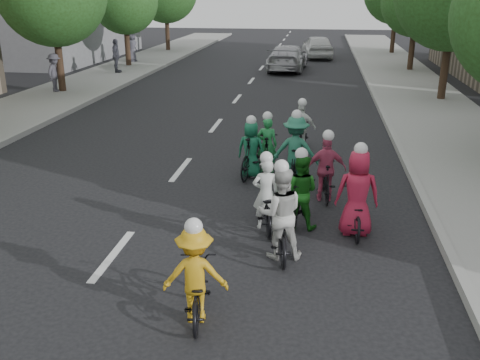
% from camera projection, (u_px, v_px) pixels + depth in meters
% --- Properties ---
extents(ground, '(120.00, 120.00, 0.00)m').
position_uv_depth(ground, '(113.00, 256.00, 9.76)').
color(ground, black).
rests_on(ground, ground).
extents(sidewalk_left, '(4.00, 80.00, 0.15)m').
position_uv_depth(sidewalk_left, '(8.00, 116.00, 20.15)').
color(sidewalk_left, gray).
rests_on(sidewalk_left, ground).
extents(curb_left, '(0.18, 80.00, 0.18)m').
position_uv_depth(curb_left, '(56.00, 117.00, 19.88)').
color(curb_left, '#999993').
rests_on(curb_left, ground).
extents(sidewalk_right, '(4.00, 80.00, 0.15)m').
position_uv_depth(sidewalk_right, '(450.00, 132.00, 17.94)').
color(sidewalk_right, gray).
rests_on(sidewalk_right, ground).
extents(curb_right, '(0.18, 80.00, 0.18)m').
position_uv_depth(curb_right, '(390.00, 129.00, 18.20)').
color(curb_right, '#999993').
rests_on(curb_right, ground).
extents(tree_l_4, '(4.00, 4.00, 5.97)m').
position_uv_depth(tree_l_4, '(124.00, 0.00, 31.91)').
color(tree_l_4, black).
rests_on(tree_l_4, ground).
extents(tree_r_2, '(4.00, 4.00, 5.97)m').
position_uv_depth(tree_r_2, '(417.00, 1.00, 30.12)').
color(tree_r_2, black).
rests_on(tree_r_2, ground).
extents(cyclist_0, '(0.90, 1.81, 1.62)m').
position_uv_depth(cyclist_0, '(266.00, 202.00, 10.80)').
color(cyclist_0, black).
rests_on(cyclist_0, ground).
extents(cyclist_1, '(0.85, 1.67, 1.68)m').
position_uv_depth(cyclist_1, '(300.00, 197.00, 10.79)').
color(cyclist_1, black).
rests_on(cyclist_1, ground).
extents(cyclist_2, '(1.02, 1.61, 1.62)m').
position_uv_depth(cyclist_2, '(196.00, 282.00, 7.73)').
color(cyclist_2, black).
rests_on(cyclist_2, ground).
extents(cyclist_3, '(0.92, 1.51, 1.66)m').
position_uv_depth(cyclist_3, '(326.00, 174.00, 12.18)').
color(cyclist_3, black).
rests_on(cyclist_3, ground).
extents(cyclist_4, '(0.86, 1.59, 1.88)m').
position_uv_depth(cyclist_4, '(357.00, 202.00, 10.46)').
color(cyclist_4, black).
rests_on(cyclist_4, ground).
extents(cyclist_5, '(0.54, 1.64, 1.63)m').
position_uv_depth(cyclist_5, '(267.00, 150.00, 14.12)').
color(cyclist_5, black).
rests_on(cyclist_5, ground).
extents(cyclist_6, '(0.92, 1.75, 1.84)m').
position_uv_depth(cyclist_6, '(280.00, 222.00, 9.56)').
color(cyclist_6, black).
rests_on(cyclist_6, ground).
extents(cyclist_7, '(1.19, 1.65, 1.89)m').
position_uv_depth(cyclist_7, '(295.00, 155.00, 13.11)').
color(cyclist_7, black).
rests_on(cyclist_7, ground).
extents(cyclist_8, '(0.89, 1.67, 1.61)m').
position_uv_depth(cyclist_8, '(301.00, 133.00, 15.92)').
color(cyclist_8, black).
rests_on(cyclist_8, ground).
extents(cyclist_9, '(0.79, 1.87, 1.62)m').
position_uv_depth(cyclist_9, '(251.00, 153.00, 13.72)').
color(cyclist_9, black).
rests_on(cyclist_9, ground).
extents(follow_car_lead, '(2.37, 5.26, 1.49)m').
position_uv_depth(follow_car_lead, '(288.00, 58.00, 31.81)').
color(follow_car_lead, '#AEAEB3').
rests_on(follow_car_lead, ground).
extents(follow_car_trail, '(2.48, 4.86, 1.59)m').
position_uv_depth(follow_car_trail, '(317.00, 46.00, 37.60)').
color(follow_car_trail, silver).
rests_on(follow_car_trail, ground).
extents(spectator_0, '(0.64, 1.11, 1.72)m').
position_uv_depth(spectator_0, '(55.00, 73.00, 24.34)').
color(spectator_0, '#4A4854').
rests_on(spectator_0, sidewalk_left).
extents(spectator_1, '(0.57, 1.13, 1.85)m').
position_uv_depth(spectator_1, '(116.00, 56.00, 29.93)').
color(spectator_1, '#474853').
rests_on(spectator_1, sidewalk_left).
extents(spectator_2, '(0.75, 1.01, 1.88)m').
position_uv_depth(spectator_2, '(132.00, 47.00, 34.52)').
color(spectator_2, '#4F4D5A').
rests_on(spectator_2, sidewalk_left).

